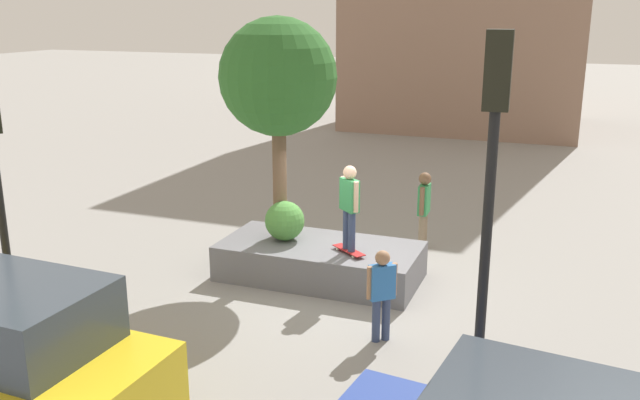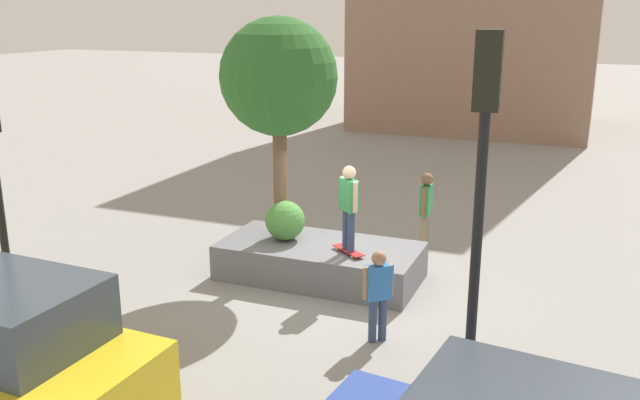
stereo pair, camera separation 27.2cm
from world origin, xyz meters
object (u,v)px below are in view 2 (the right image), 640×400
(planter_ledge, at_px, (320,261))
(passerby_with_bag, at_px, (426,206))
(skateboarder, at_px, (349,202))
(plaza_tree, at_px, (279,78))
(bystander_watching, at_px, (378,290))
(skateboard, at_px, (348,251))
(traffic_light_median, at_px, (481,179))

(planter_ledge, distance_m, passerby_with_bag, 2.88)
(skateboarder, bearing_deg, plaza_tree, -16.84)
(skateboarder, height_order, bystander_watching, skateboarder)
(bystander_watching, bearing_deg, skateboarder, -57.80)
(plaza_tree, bearing_deg, skateboard, 163.16)
(bystander_watching, bearing_deg, traffic_light_median, 129.74)
(planter_ledge, relative_size, plaza_tree, 0.90)
(planter_ledge, height_order, traffic_light_median, traffic_light_median)
(planter_ledge, relative_size, passerby_with_bag, 2.22)
(planter_ledge, xyz_separation_m, traffic_light_median, (-3.64, 4.29, 2.99))
(skateboarder, distance_m, passerby_with_bag, 2.85)
(plaza_tree, height_order, bystander_watching, plaza_tree)
(planter_ledge, distance_m, traffic_light_median, 6.37)
(plaza_tree, bearing_deg, skateboarder, 163.16)
(plaza_tree, distance_m, bystander_watching, 4.70)
(plaza_tree, xyz_separation_m, bystander_watching, (-2.78, 2.33, -2.98))
(planter_ledge, xyz_separation_m, plaza_tree, (0.93, -0.21, 3.51))
(plaza_tree, distance_m, passerby_with_bag, 4.33)
(traffic_light_median, bearing_deg, passerby_with_bag, -72.32)
(bystander_watching, bearing_deg, planter_ledge, -49.00)
(skateboard, bearing_deg, skateboarder, 0.00)
(planter_ledge, bearing_deg, skateboarder, 157.53)
(plaza_tree, bearing_deg, bystander_watching, 140.01)
(plaza_tree, relative_size, skateboard, 5.62)
(planter_ledge, xyz_separation_m, skateboard, (-0.69, 0.28, 0.41))
(traffic_light_median, height_order, passerby_with_bag, traffic_light_median)
(planter_ledge, xyz_separation_m, passerby_with_bag, (-1.53, -2.35, 0.66))
(passerby_with_bag, bearing_deg, planter_ledge, 56.90)
(plaza_tree, height_order, traffic_light_median, plaza_tree)
(planter_ledge, xyz_separation_m, skateboarder, (-0.69, 0.28, 1.36))
(traffic_light_median, bearing_deg, bystander_watching, -50.26)
(skateboard, relative_size, skateboarder, 0.48)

